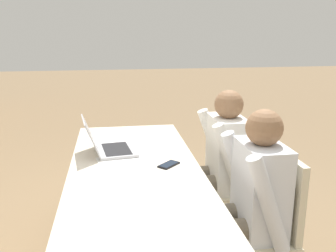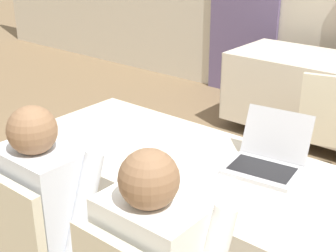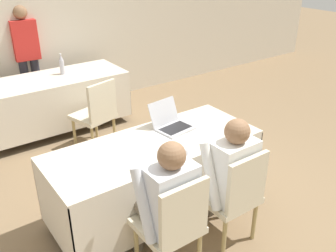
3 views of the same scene
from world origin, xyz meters
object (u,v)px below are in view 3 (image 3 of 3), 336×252
(cell_phone, at_px, (168,152))
(person_white_shirt, at_px, (227,172))
(chair_near_right, at_px, (234,194))
(water_bottle, at_px, (62,65))
(laptop, at_px, (172,124))
(chair_near_left, at_px, (174,224))
(person_checkered_shirt, at_px, (165,199))
(person_red_shirt, at_px, (27,55))
(chair_far_spare, at_px, (97,112))

(cell_phone, distance_m, person_white_shirt, 0.51)
(chair_near_right, bearing_deg, water_bottle, -85.68)
(chair_near_right, bearing_deg, laptop, -89.56)
(laptop, xyz_separation_m, chair_near_left, (-0.61, -0.85, -0.31))
(cell_phone, height_order, person_white_shirt, person_white_shirt)
(water_bottle, distance_m, chair_near_left, 3.08)
(laptop, distance_m, person_white_shirt, 0.76)
(cell_phone, relative_size, person_white_shirt, 0.13)
(laptop, height_order, water_bottle, water_bottle)
(cell_phone, distance_m, person_checkered_shirt, 0.51)
(water_bottle, height_order, chair_near_right, water_bottle)
(person_checkered_shirt, height_order, person_red_shirt, person_red_shirt)
(chair_far_spare, relative_size, person_checkered_shirt, 0.77)
(chair_near_right, bearing_deg, chair_far_spare, -85.16)
(laptop, bearing_deg, person_white_shirt, -97.01)
(cell_phone, height_order, chair_far_spare, chair_far_spare)
(cell_phone, distance_m, water_bottle, 2.54)
(water_bottle, bearing_deg, cell_phone, -91.79)
(chair_near_right, bearing_deg, person_red_shirt, -82.42)
(chair_near_right, bearing_deg, cell_phone, -57.93)
(cell_phone, height_order, person_red_shirt, person_red_shirt)
(water_bottle, height_order, chair_far_spare, water_bottle)
(water_bottle, bearing_deg, chair_near_right, -85.68)
(laptop, relative_size, cell_phone, 2.50)
(laptop, relative_size, chair_near_left, 0.42)
(person_white_shirt, bearing_deg, person_checkered_shirt, 0.00)
(chair_near_right, height_order, chair_far_spare, same)
(laptop, bearing_deg, cell_phone, -137.42)
(person_white_shirt, bearing_deg, water_bottle, -85.53)
(person_white_shirt, bearing_deg, person_red_shirt, -82.20)
(person_white_shirt, bearing_deg, chair_far_spare, -84.92)
(chair_far_spare, height_order, person_checkered_shirt, person_checkered_shirt)
(cell_phone, height_order, water_bottle, water_bottle)
(chair_near_left, bearing_deg, water_bottle, -97.25)
(cell_phone, xyz_separation_m, person_red_shirt, (-0.18, 3.17, 0.16))
(chair_near_right, xyz_separation_m, chair_far_spare, (-0.18, 2.16, 0.00))
(water_bottle, xyz_separation_m, chair_near_right, (0.23, -3.03, -0.39))
(water_bottle, bearing_deg, chair_near_left, -97.25)
(chair_far_spare, distance_m, person_red_shirt, 1.59)
(chair_near_left, bearing_deg, cell_phone, -121.92)
(person_white_shirt, bearing_deg, chair_near_right, 90.00)
(person_red_shirt, bearing_deg, chair_far_spare, -76.08)
(chair_near_left, bearing_deg, person_white_shirt, -170.52)
(chair_far_spare, relative_size, person_white_shirt, 0.77)
(chair_far_spare, height_order, person_white_shirt, person_white_shirt)
(cell_phone, relative_size, chair_far_spare, 0.17)
(chair_near_left, xyz_separation_m, person_white_shirt, (0.61, 0.10, 0.16))
(chair_near_right, relative_size, person_white_shirt, 0.77)
(laptop, height_order, person_white_shirt, person_white_shirt)
(chair_far_spare, relative_size, person_red_shirt, 0.56)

